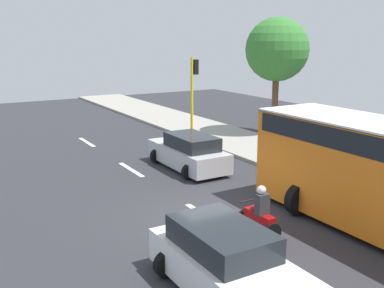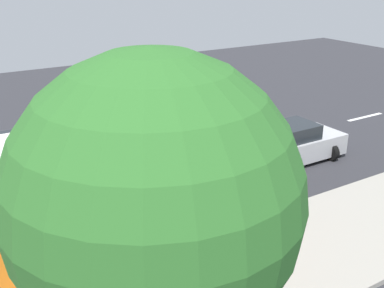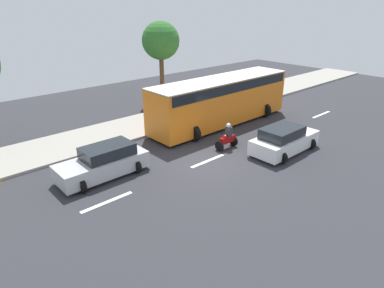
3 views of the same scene
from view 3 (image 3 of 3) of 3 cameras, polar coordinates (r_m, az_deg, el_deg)
ground_plane at (r=17.95m, az=2.74°, el=-3.03°), size 40.00×60.00×0.10m
sidewalk at (r=23.00m, az=-9.59°, el=2.96°), size 4.00×60.00×0.15m
lane_stripe_far_north at (r=27.20m, az=21.13°, el=4.70°), size 0.20×2.40×0.01m
lane_stripe_north at (r=22.24m, az=13.84°, el=1.71°), size 0.20×2.40×0.01m
lane_stripe_mid at (r=17.93m, az=2.75°, el=-2.87°), size 0.20×2.40×0.01m
lane_stripe_south at (r=14.84m, az=-14.24°, el=-9.54°), size 0.20×2.40×0.01m
car_silver at (r=16.67m, az=-14.80°, el=-3.06°), size 2.13×4.34×1.52m
car_white at (r=19.42m, az=15.38°, el=0.66°), size 2.23×4.32×1.52m
city_bus at (r=23.01m, az=5.00°, el=7.83°), size 3.20×11.00×3.16m
motorcycle at (r=19.30m, az=6.01°, el=1.03°), size 0.60×1.30×1.53m
pedestrian_near_signal at (r=23.69m, az=-2.83°, el=6.35°), size 0.40×0.24×1.69m
street_tree_south at (r=27.86m, az=-5.34°, el=17.01°), size 2.99×2.99×6.53m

